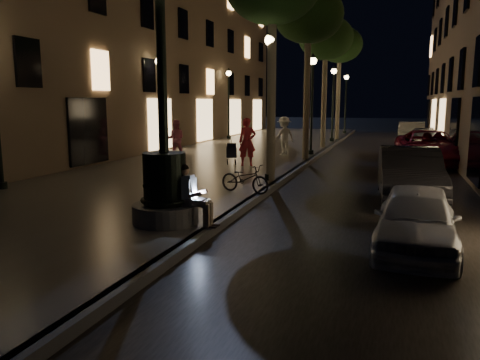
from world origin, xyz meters
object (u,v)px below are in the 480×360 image
at_px(lamp_left_b, 160,91).
at_px(car_front, 416,219).
at_px(lamp_curb_c, 333,94).
at_px(lamp_curb_d, 346,95).
at_px(car_fifth, 411,134).
at_px(car_rear, 424,139).
at_px(seated_man_laptop, 191,193).
at_px(bicycle, 245,179).
at_px(fountain_lamppost, 165,176).
at_px(lamp_left_c, 229,94).
at_px(car_second, 409,174).
at_px(tree_third, 326,39).
at_px(tree_second, 309,17).
at_px(stroller, 231,152).
at_px(pedestrian_pink, 176,139).
at_px(lamp_curb_a, 270,86).
at_px(pedestrian_white, 284,136).
at_px(pedestrian_red, 247,142).
at_px(car_third, 428,148).
at_px(tree_far, 340,46).
at_px(lamp_curb_b, 312,91).

relative_size(lamp_left_b, car_front, 1.35).
height_order(lamp_curb_c, lamp_curb_d, same).
bearing_deg(car_fifth, car_rear, -73.85).
distance_m(seated_man_laptop, bicycle, 3.71).
distance_m(car_front, car_rear, 19.85).
relative_size(fountain_lamppost, lamp_left_c, 1.08).
bearing_deg(car_second, tree_third, 104.73).
bearing_deg(tree_second, stroller, -134.12).
bearing_deg(bicycle, pedestrian_pink, 52.08).
bearing_deg(lamp_curb_a, seated_man_laptop, -90.85).
distance_m(lamp_left_c, car_fifth, 12.22).
distance_m(lamp_curb_c, bicycle, 18.49).
bearing_deg(seated_man_laptop, car_rear, 74.45).
height_order(lamp_curb_a, car_front, lamp_curb_a).
bearing_deg(fountain_lamppost, pedestrian_white, 92.21).
bearing_deg(lamp_left_c, tree_second, -54.25).
relative_size(lamp_curb_d, pedestrian_red, 2.52).
bearing_deg(car_rear, car_third, -95.50).
relative_size(lamp_curb_a, lamp_curb_c, 1.00).
bearing_deg(car_rear, tree_second, -127.53).
height_order(lamp_curb_a, lamp_curb_c, same).
distance_m(fountain_lamppost, tree_second, 13.07).
distance_m(lamp_curb_c, car_rear, 6.39).
bearing_deg(pedestrian_pink, pedestrian_white, -172.59).
xyz_separation_m(car_third, car_fifth, (-0.45, 9.14, -0.01)).
bearing_deg(lamp_curb_d, lamp_left_b, -111.53).
height_order(stroller, car_fifth, car_fifth).
distance_m(tree_far, stroller, 15.95).
bearing_deg(tree_far, seated_man_laptop, -90.40).
height_order(seated_man_laptop, lamp_left_b, lamp_left_b).
relative_size(fountain_lamppost, tree_third, 0.72).
bearing_deg(lamp_curb_c, car_second, -75.81).
bearing_deg(pedestrian_white, car_rear, 173.43).
bearing_deg(tree_second, car_front, -70.25).
bearing_deg(lamp_curb_c, tree_far, 87.71).
distance_m(tree_third, stroller, 10.53).
bearing_deg(tree_third, lamp_left_c, 150.60).
relative_size(lamp_left_b, car_fifth, 1.08).
height_order(car_third, car_rear, car_third).
height_order(tree_third, lamp_curb_a, tree_third).
bearing_deg(lamp_curb_b, lamp_left_c, 131.59).
relative_size(stroller, car_rear, 0.23).
distance_m(car_fifth, pedestrian_white, 10.92).
distance_m(stroller, pedestrian_white, 4.30).
xyz_separation_m(tree_third, lamp_left_c, (-7.10, 4.00, -2.90)).
xyz_separation_m(lamp_left_b, pedestrian_red, (5.37, -2.89, -2.08)).
xyz_separation_m(tree_third, lamp_curb_d, (0.00, 12.00, -2.90)).
distance_m(lamp_curb_c, lamp_left_b, 12.26).
bearing_deg(tree_far, lamp_curb_b, -90.46).
bearing_deg(car_front, car_second, 92.59).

